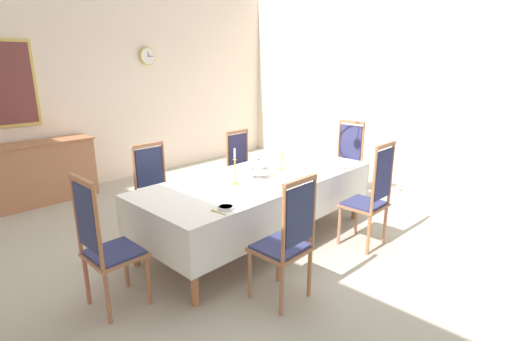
{
  "coord_description": "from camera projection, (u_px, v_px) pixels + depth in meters",
  "views": [
    {
      "loc": [
        -3.03,
        -2.95,
        2.0
      ],
      "look_at": [
        -0.15,
        -0.19,
        0.88
      ],
      "focal_mm": 27.06,
      "sensor_mm": 36.0,
      "label": 1
    }
  ],
  "objects": [
    {
      "name": "bowl_far_left",
      "position": [
        306.0,
        177.0,
        4.26
      ],
      "size": [
        0.15,
        0.15,
        0.04
      ],
      "color": "white",
      "rests_on": "tablecloth"
    },
    {
      "name": "dining_table",
      "position": [
        260.0,
        183.0,
        4.35
      ],
      "size": [
        2.83,
        1.17,
        0.75
      ],
      "color": "#B16C44",
      "rests_on": "ground"
    },
    {
      "name": "chair_north_b",
      "position": [
        244.0,
        167.0,
        5.54
      ],
      "size": [
        0.44,
        0.42,
        1.07
      ],
      "rotation": [
        0.0,
        0.0,
        3.14
      ],
      "color": "#B06D51",
      "rests_on": "ground"
    },
    {
      "name": "spoon_primary",
      "position": [
        215.0,
        211.0,
        3.33
      ],
      "size": [
        0.03,
        0.18,
        0.01
      ],
      "rotation": [
        0.0,
        0.0,
        0.07
      ],
      "color": "gold",
      "rests_on": "tablecloth"
    },
    {
      "name": "ground",
      "position": [
        253.0,
        237.0,
        4.62
      ],
      "size": [
        7.18,
        6.66,
        0.04
      ],
      "primitive_type": "cube",
      "color": "#B2AB9C"
    },
    {
      "name": "chair_head_east",
      "position": [
        345.0,
        162.0,
        5.65
      ],
      "size": [
        0.42,
        0.44,
        1.18
      ],
      "rotation": [
        0.0,
        0.0,
        1.57
      ],
      "color": "#AB6346",
      "rests_on": "ground"
    },
    {
      "name": "sideboard",
      "position": [
        43.0,
        172.0,
        5.63
      ],
      "size": [
        1.44,
        0.48,
        0.9
      ],
      "rotation": [
        0.0,
        0.0,
        3.14
      ],
      "color": "#A86C4A",
      "rests_on": "ground"
    },
    {
      "name": "chair_south_b",
      "position": [
        371.0,
        196.0,
        4.21
      ],
      "size": [
        0.44,
        0.42,
        1.2
      ],
      "color": "#A16E50",
      "rests_on": "ground"
    },
    {
      "name": "chair_south_a",
      "position": [
        287.0,
        240.0,
        3.22
      ],
      "size": [
        0.44,
        0.42,
        1.13
      ],
      "color": "#A3754E",
      "rests_on": "ground"
    },
    {
      "name": "bowl_near_right",
      "position": [
        338.0,
        167.0,
        4.65
      ],
      "size": [
        0.2,
        0.2,
        0.04
      ],
      "color": "white",
      "rests_on": "tablecloth"
    },
    {
      "name": "soup_tureen",
      "position": [
        258.0,
        168.0,
        4.29
      ],
      "size": [
        0.27,
        0.27,
        0.22
      ],
      "color": "white",
      "rests_on": "tablecloth"
    },
    {
      "name": "candlestick_west",
      "position": [
        235.0,
        170.0,
        4.02
      ],
      "size": [
        0.07,
        0.07,
        0.39
      ],
      "color": "gold",
      "rests_on": "tablecloth"
    },
    {
      "name": "bowl_near_left",
      "position": [
        226.0,
        207.0,
        3.38
      ],
      "size": [
        0.15,
        0.15,
        0.03
      ],
      "color": "white",
      "rests_on": "tablecloth"
    },
    {
      "name": "mounted_clock",
      "position": [
        147.0,
        56.0,
        6.75
      ],
      "size": [
        0.3,
        0.06,
        0.3
      ],
      "color": "#D1B251"
    },
    {
      "name": "back_wall",
      "position": [
        107.0,
        78.0,
        6.38
      ],
      "size": [
        7.18,
        0.08,
        3.48
      ],
      "primitive_type": "cube",
      "color": "silver",
      "rests_on": "ground"
    },
    {
      "name": "right_wall",
      "position": [
        399.0,
        78.0,
        6.66
      ],
      "size": [
        0.08,
        6.66,
        3.48
      ],
      "primitive_type": "cube",
      "color": "beige",
      "rests_on": "ground"
    },
    {
      "name": "chair_north_a",
      "position": [
        157.0,
        189.0,
        4.54
      ],
      "size": [
        0.44,
        0.42,
        1.09
      ],
      "rotation": [
        0.0,
        0.0,
        3.14
      ],
      "color": "#A6694F",
      "rests_on": "ground"
    },
    {
      "name": "chair_head_west",
      "position": [
        105.0,
        244.0,
        3.11
      ],
      "size": [
        0.42,
        0.44,
        1.17
      ],
      "rotation": [
        0.0,
        0.0,
        -1.57
      ],
      "color": "#A16D4A",
      "rests_on": "ground"
    },
    {
      "name": "candlestick_east",
      "position": [
        282.0,
        159.0,
        4.56
      ],
      "size": [
        0.07,
        0.07,
        0.34
      ],
      "color": "gold",
      "rests_on": "tablecloth"
    },
    {
      "name": "bowl_far_right",
      "position": [
        263.0,
        161.0,
        4.95
      ],
      "size": [
        0.17,
        0.17,
        0.03
      ],
      "color": "white",
      "rests_on": "tablecloth"
    },
    {
      "name": "tablecloth",
      "position": [
        260.0,
        186.0,
        4.36
      ],
      "size": [
        2.85,
        1.19,
        0.44
      ],
      "color": "white",
      "rests_on": "dining_table"
    },
    {
      "name": "spoon_secondary",
      "position": [
        341.0,
        166.0,
        4.76
      ],
      "size": [
        0.04,
        0.18,
        0.01
      ],
      "rotation": [
        0.0,
        0.0,
        0.14
      ],
      "color": "gold",
      "rests_on": "tablecloth"
    }
  ]
}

